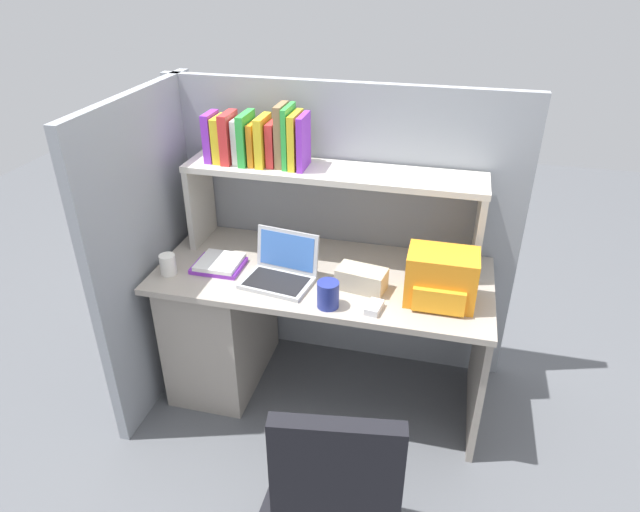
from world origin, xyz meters
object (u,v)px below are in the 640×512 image
(laptop, at_px, (281,270))
(snack_canister, at_px, (328,294))
(computer_mouse, at_px, (374,307))
(tissue_box, at_px, (362,279))
(office_chair, at_px, (337,504))
(backpack, at_px, (441,279))
(paper_cup, at_px, (168,264))

(laptop, xyz_separation_m, snack_canister, (0.26, -0.16, 0.01))
(computer_mouse, bearing_deg, snack_canister, -166.71)
(tissue_box, xyz_separation_m, snack_canister, (-0.11, -0.18, 0.01))
(snack_canister, xyz_separation_m, office_chair, (0.20, -0.70, -0.40))
(laptop, distance_m, snack_canister, 0.31)
(computer_mouse, xyz_separation_m, office_chair, (0.00, -0.72, -0.35))
(computer_mouse, height_order, snack_canister, snack_canister)
(backpack, bearing_deg, office_chair, -107.08)
(backpack, xyz_separation_m, tissue_box, (-0.35, 0.02, -0.07))
(paper_cup, distance_m, tissue_box, 0.92)
(computer_mouse, distance_m, tissue_box, 0.19)
(computer_mouse, bearing_deg, office_chair, -80.90)
(backpack, distance_m, snack_canister, 0.49)
(tissue_box, bearing_deg, computer_mouse, -52.67)
(backpack, height_order, snack_canister, backpack)
(paper_cup, distance_m, snack_canister, 0.81)
(backpack, relative_size, office_chair, 0.32)
(office_chair, bearing_deg, tissue_box, -92.96)
(snack_canister, bearing_deg, office_chair, -74.06)
(backpack, distance_m, computer_mouse, 0.32)
(paper_cup, height_order, snack_canister, snack_canister)
(computer_mouse, xyz_separation_m, tissue_box, (-0.09, 0.16, 0.03))
(computer_mouse, bearing_deg, paper_cup, -175.09)
(paper_cup, height_order, office_chair, office_chair)
(backpack, bearing_deg, paper_cup, -176.88)
(laptop, bearing_deg, snack_canister, -31.50)
(computer_mouse, relative_size, paper_cup, 1.04)
(paper_cup, relative_size, snack_canister, 0.82)
(tissue_box, bearing_deg, laptop, -167.55)
(backpack, bearing_deg, computer_mouse, -152.07)
(paper_cup, xyz_separation_m, tissue_box, (0.92, 0.09, 0.00))
(paper_cup, xyz_separation_m, office_chair, (1.00, -0.79, -0.39))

